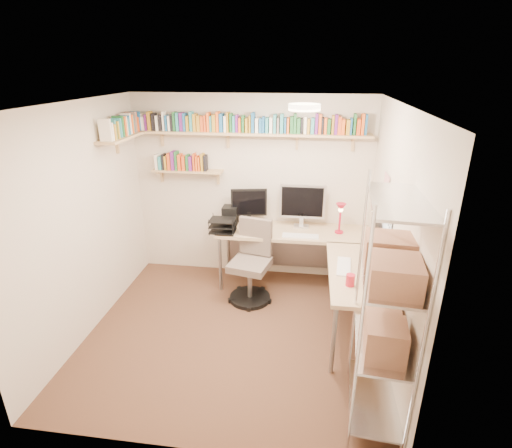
# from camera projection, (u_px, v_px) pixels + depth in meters

# --- Properties ---
(ground) EXTENTS (3.20, 3.20, 0.00)m
(ground) POSITION_uv_depth(u_px,v_px,m) (232.00, 332.00, 4.53)
(ground) COLOR #462D1E
(ground) RESTS_ON ground
(room_shell) EXTENTS (3.24, 3.04, 2.52)m
(room_shell) POSITION_uv_depth(u_px,v_px,m) (229.00, 203.00, 3.95)
(room_shell) COLOR beige
(room_shell) RESTS_ON ground
(wall_shelves) EXTENTS (3.12, 1.09, 0.80)m
(wall_shelves) POSITION_uv_depth(u_px,v_px,m) (214.00, 133.00, 5.02)
(wall_shelves) COLOR #D9B27A
(wall_shelves) RESTS_ON ground
(corner_desk) EXTENTS (2.14, 2.05, 1.39)m
(corner_desk) POSITION_uv_depth(u_px,v_px,m) (300.00, 239.00, 4.99)
(corner_desk) COLOR tan
(corner_desk) RESTS_ON ground
(office_chair) EXTENTS (0.56, 0.58, 1.05)m
(office_chair) POSITION_uv_depth(u_px,v_px,m) (252.00, 267.00, 5.05)
(office_chair) COLOR black
(office_chair) RESTS_ON ground
(wire_rack) EXTENTS (0.51, 0.92, 2.05)m
(wire_rack) POSITION_uv_depth(u_px,v_px,m) (388.00, 297.00, 3.05)
(wire_rack) COLOR silver
(wire_rack) RESTS_ON ground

